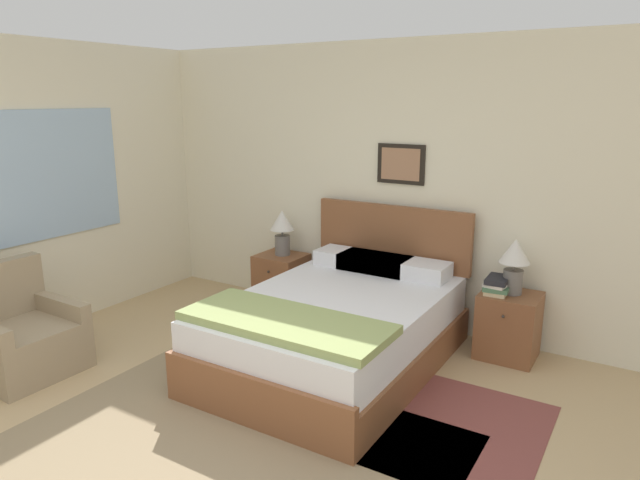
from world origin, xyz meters
TOP-DOWN VIEW (x-y plane):
  - wall_back at (-0.00, 3.03)m, footprint 7.81×0.09m
  - wall_left at (-2.73, 1.48)m, footprint 0.08×5.40m
  - area_rug_main at (-0.06, 0.51)m, footprint 2.69×1.99m
  - area_rug_bedside at (1.14, 1.46)m, footprint 0.96×1.30m
  - bed at (-0.06, 1.90)m, footprint 1.50×2.16m
  - armchair at (-2.11, 0.51)m, footprint 0.74×0.74m
  - nightstand_near_window at (-1.20, 2.74)m, footprint 0.46×0.44m
  - nightstand_by_door at (1.08, 2.74)m, footprint 0.46×0.44m
  - table_lamp_near_window at (-1.19, 2.76)m, footprint 0.25×0.25m
  - table_lamp_by_door at (1.08, 2.76)m, footprint 0.25×0.25m
  - book_thick_bottom at (0.98, 2.70)m, footprint 0.18×0.25m
  - book_hardcover_middle at (0.98, 2.70)m, footprint 0.22×0.27m
  - book_novel_upper at (0.98, 2.70)m, footprint 0.19×0.26m
  - book_slim_near_top at (0.98, 2.70)m, footprint 0.18×0.27m

SIDE VIEW (x-z plane):
  - area_rug_main at x=-0.06m, z-range 0.00..0.01m
  - area_rug_bedside at x=1.14m, z-range 0.00..0.01m
  - nightstand_near_window at x=-1.20m, z-range 0.00..0.55m
  - nightstand_by_door at x=1.08m, z-range 0.00..0.55m
  - armchair at x=-2.11m, z-range -0.15..0.70m
  - bed at x=-0.06m, z-range -0.25..0.89m
  - book_thick_bottom at x=0.98m, z-range 0.55..0.58m
  - book_hardcover_middle at x=0.98m, z-range 0.58..0.62m
  - book_novel_upper at x=0.98m, z-range 0.62..0.64m
  - book_slim_near_top at x=0.98m, z-range 0.64..0.68m
  - table_lamp_near_window at x=-1.19m, z-range 0.60..1.06m
  - table_lamp_by_door at x=1.08m, z-range 0.60..1.06m
  - wall_back at x=0.00m, z-range 0.00..2.60m
  - wall_left at x=-2.73m, z-range 0.01..2.61m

